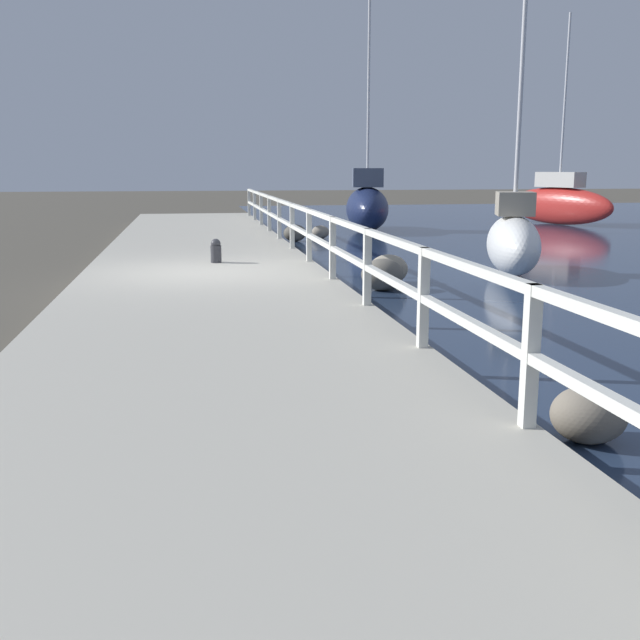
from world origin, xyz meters
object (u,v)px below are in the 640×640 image
at_px(mooring_bollard, 216,251).
at_px(sailboat_white, 513,241).
at_px(sailboat_navy, 367,205).
at_px(sailboat_red, 559,203).

relative_size(mooring_bollard, sailboat_white, 0.08).
relative_size(sailboat_white, sailboat_navy, 0.75).
height_order(mooring_bollard, sailboat_white, sailboat_white).
distance_m(mooring_bollard, sailboat_red, 18.29).
bearing_deg(mooring_bollard, sailboat_red, 42.05).
xyz_separation_m(mooring_bollard, sailboat_navy, (5.59, 10.57, 0.33)).
distance_m(sailboat_red, sailboat_white, 14.83).
distance_m(sailboat_red, sailboat_navy, 8.16).
height_order(sailboat_white, sailboat_navy, sailboat_navy).
relative_size(sailboat_red, sailboat_navy, 0.93).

